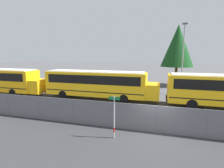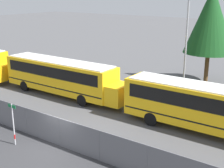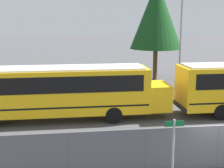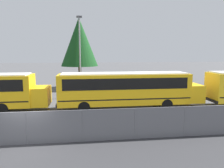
{
  "view_description": "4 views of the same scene",
  "coord_description": "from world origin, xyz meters",
  "px_view_note": "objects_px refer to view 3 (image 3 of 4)",
  "views": [
    {
      "loc": [
        0.21,
        -11.49,
        5.25
      ],
      "look_at": [
        -5.21,
        7.7,
        1.83
      ],
      "focal_mm": 28.0,
      "sensor_mm": 36.0,
      "label": 1
    },
    {
      "loc": [
        12.83,
        -12.63,
        9.32
      ],
      "look_at": [
        -1.47,
        7.77,
        1.93
      ],
      "focal_mm": 50.0,
      "sensor_mm": 36.0,
      "label": 2
    },
    {
      "loc": [
        -5.99,
        -11.45,
        6.17
      ],
      "look_at": [
        -3.38,
        7.95,
        2.07
      ],
      "focal_mm": 50.0,
      "sensor_mm": 36.0,
      "label": 3
    },
    {
      "loc": [
        3.26,
        -12.16,
        5.13
      ],
      "look_at": [
        5.72,
        7.16,
        2.3
      ],
      "focal_mm": 35.0,
      "sensor_mm": 36.0,
      "label": 4
    }
  ],
  "objects_px": {
    "school_bus_1": "(57,89)",
    "street_sign": "(173,154)",
    "light_pole": "(181,35)",
    "tree_0": "(157,15)"
  },
  "relations": [
    {
      "from": "school_bus_1",
      "to": "street_sign",
      "type": "bearing_deg",
      "value": -63.69
    },
    {
      "from": "school_bus_1",
      "to": "light_pole",
      "type": "height_order",
      "value": "light_pole"
    },
    {
      "from": "light_pole",
      "to": "tree_0",
      "type": "xyz_separation_m",
      "value": [
        -0.18,
        6.66,
        1.64
      ]
    },
    {
      "from": "school_bus_1",
      "to": "tree_0",
      "type": "bearing_deg",
      "value": 51.6
    },
    {
      "from": "street_sign",
      "to": "tree_0",
      "type": "bearing_deg",
      "value": 76.32
    },
    {
      "from": "light_pole",
      "to": "tree_0",
      "type": "bearing_deg",
      "value": 91.57
    },
    {
      "from": "light_pole",
      "to": "tree_0",
      "type": "relative_size",
      "value": 0.91
    },
    {
      "from": "tree_0",
      "to": "school_bus_1",
      "type": "bearing_deg",
      "value": -128.4
    },
    {
      "from": "light_pole",
      "to": "street_sign",
      "type": "bearing_deg",
      "value": -110.32
    },
    {
      "from": "street_sign",
      "to": "tree_0",
      "type": "distance_m",
      "value": 22.1
    }
  ]
}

